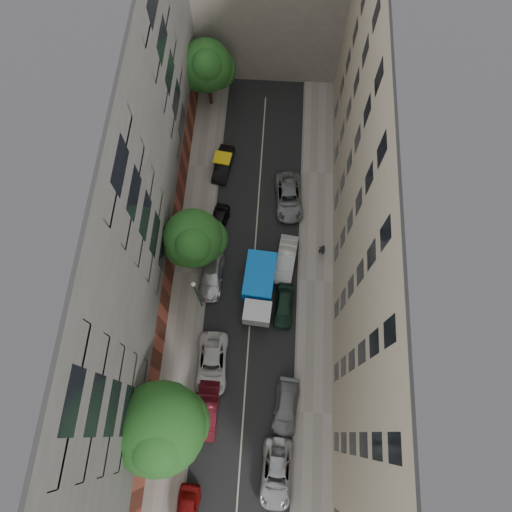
# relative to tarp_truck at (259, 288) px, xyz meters

# --- Properties ---
(ground) EXTENTS (120.00, 120.00, 0.00)m
(ground) POSITION_rel_tarp_truck_xyz_m (-0.60, 1.40, -1.53)
(ground) COLOR #4C4C49
(ground) RESTS_ON ground
(road_surface) EXTENTS (8.00, 44.00, 0.02)m
(road_surface) POSITION_rel_tarp_truck_xyz_m (-0.60, 1.40, -1.52)
(road_surface) COLOR black
(road_surface) RESTS_ON ground
(sidewalk_left) EXTENTS (3.00, 44.00, 0.15)m
(sidewalk_left) POSITION_rel_tarp_truck_xyz_m (-6.10, 1.40, -1.45)
(sidewalk_left) COLOR gray
(sidewalk_left) RESTS_ON ground
(sidewalk_right) EXTENTS (3.00, 44.00, 0.15)m
(sidewalk_right) POSITION_rel_tarp_truck_xyz_m (4.90, 1.40, -1.45)
(sidewalk_right) COLOR gray
(sidewalk_right) RESTS_ON ground
(building_left) EXTENTS (8.00, 44.00, 20.00)m
(building_left) POSITION_rel_tarp_truck_xyz_m (-11.60, 1.40, 8.47)
(building_left) COLOR #4D4A48
(building_left) RESTS_ON ground
(building_right) EXTENTS (8.00, 44.00, 20.00)m
(building_right) POSITION_rel_tarp_truck_xyz_m (10.40, 1.40, 8.47)
(building_right) COLOR #BFAE95
(building_right) RESTS_ON ground
(tarp_truck) EXTENTS (2.75, 6.14, 2.77)m
(tarp_truck) POSITION_rel_tarp_truck_xyz_m (0.00, 0.00, 0.00)
(tarp_truck) COLOR black
(tarp_truck) RESTS_ON ground
(car_left_1) EXTENTS (1.64, 4.55, 1.49)m
(car_left_1) POSITION_rel_tarp_truck_xyz_m (-3.40, -10.00, -0.78)
(car_left_1) COLOR #4F0F18
(car_left_1) RESTS_ON ground
(car_left_2) EXTENTS (2.55, 5.26, 1.44)m
(car_left_2) POSITION_rel_tarp_truck_xyz_m (-3.40, -6.40, -0.81)
(car_left_2) COLOR silver
(car_left_2) RESTS_ON ground
(car_left_3) EXTENTS (2.19, 4.99, 1.43)m
(car_left_3) POSITION_rel_tarp_truck_xyz_m (-4.20, 1.20, -0.81)
(car_left_3) COLOR #BCBCC1
(car_left_3) RESTS_ON ground
(car_left_4) EXTENTS (2.07, 3.93, 1.27)m
(car_left_4) POSITION_rel_tarp_truck_xyz_m (-4.09, 6.24, -0.89)
(car_left_4) COLOR black
(car_left_4) RESTS_ON ground
(car_left_5) EXTENTS (2.00, 4.28, 1.36)m
(car_left_5) POSITION_rel_tarp_truck_xyz_m (-4.20, 12.40, -0.85)
(car_left_5) COLOR black
(car_left_5) RESTS_ON ground
(car_right_0) EXTENTS (2.46, 5.12, 1.41)m
(car_right_0) POSITION_rel_tarp_truck_xyz_m (2.20, -14.09, -0.82)
(car_right_0) COLOR #B2B1B6
(car_right_0) RESTS_ON ground
(car_right_1) EXTENTS (2.25, 4.68, 1.32)m
(car_right_1) POSITION_rel_tarp_truck_xyz_m (2.71, -9.40, -0.87)
(car_right_1) COLOR slate
(car_right_1) RESTS_ON ground
(car_right_2) EXTENTS (1.79, 4.04, 1.35)m
(car_right_2) POSITION_rel_tarp_truck_xyz_m (2.20, -1.20, -0.85)
(car_right_2) COLOR #152F1F
(car_right_2) RESTS_ON ground
(car_right_3) EXTENTS (2.10, 4.67, 1.49)m
(car_right_3) POSITION_rel_tarp_truck_xyz_m (2.20, 3.00, -0.78)
(car_right_3) COLOR silver
(car_right_3) RESTS_ON ground
(car_right_4) EXTENTS (2.91, 5.44, 1.45)m
(car_right_4) POSITION_rel_tarp_truck_xyz_m (2.20, 9.20, -0.80)
(car_right_4) COLOR slate
(car_right_4) RESTS_ON ground
(tree_near) EXTENTS (6.34, 6.22, 8.91)m
(tree_near) POSITION_rel_tarp_truck_xyz_m (-5.81, -11.59, 4.27)
(tree_near) COLOR #382619
(tree_near) RESTS_ON sidewalk_left
(tree_mid) EXTENTS (5.05, 4.74, 7.64)m
(tree_mid) POSITION_rel_tarp_truck_xyz_m (-5.27, 2.42, 3.65)
(tree_mid) COLOR #382619
(tree_mid) RESTS_ON sidewalk_left
(tree_far) EXTENTS (5.13, 4.83, 7.55)m
(tree_far) POSITION_rel_tarp_truck_xyz_m (-6.06, 19.92, 3.55)
(tree_far) COLOR #382619
(tree_far) RESTS_ON sidewalk_left
(lamp_post) EXTENTS (0.36, 0.36, 6.15)m
(lamp_post) POSITION_rel_tarp_truck_xyz_m (-4.80, -1.48, 2.43)
(lamp_post) COLOR #1B5E30
(lamp_post) RESTS_ON sidewalk_left
(pedestrian) EXTENTS (0.71, 0.55, 1.70)m
(pedestrian) POSITION_rel_tarp_truck_xyz_m (5.32, 4.02, -0.53)
(pedestrian) COLOR black
(pedestrian) RESTS_ON sidewalk_right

